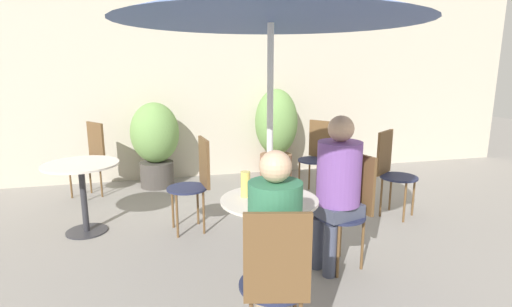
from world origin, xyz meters
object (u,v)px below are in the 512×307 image
(bistro_chair_5, at_px, (318,151))
(beer_glass_0, at_px, (245,184))
(seated_person_0, at_px, (275,235))
(beer_glass_1, at_px, (258,194))
(bistro_chair_3, at_px, (91,153))
(potted_plant_0, at_px, (155,140))
(cafe_table_far, at_px, (82,181))
(umbrella, at_px, (271,1))
(cafe_table_near, at_px, (269,223))
(bistro_chair_0, at_px, (276,276))
(seated_person_1, at_px, (337,181))
(potted_plant_1, at_px, (276,129))
(bistro_chair_2, at_px, (391,166))
(beer_glass_2, at_px, (289,192))
(beer_glass_3, at_px, (277,182))
(bistro_chair_4, at_px, (196,177))
(bistro_chair_1, at_px, (350,201))

(bistro_chair_5, xyz_separation_m, beer_glass_0, (-1.43, -2.06, 0.25))
(seated_person_0, xyz_separation_m, beer_glass_1, (0.03, 0.49, 0.08))
(bistro_chair_3, xyz_separation_m, potted_plant_0, (0.81, 0.23, 0.10))
(cafe_table_far, height_order, umbrella, umbrella)
(cafe_table_near, xyz_separation_m, potted_plant_0, (-0.80, 2.93, 0.12))
(bistro_chair_0, relative_size, umbrella, 0.43)
(seated_person_1, relative_size, potted_plant_1, 0.97)
(bistro_chair_5, xyz_separation_m, potted_plant_0, (-2.07, 0.78, 0.10))
(cafe_table_near, xyz_separation_m, seated_person_1, (0.62, 0.19, 0.22))
(bistro_chair_0, distance_m, bistro_chair_2, 2.76)
(beer_glass_0, bearing_deg, cafe_table_near, -30.22)
(bistro_chair_0, bearing_deg, potted_plant_0, -67.35)
(bistro_chair_2, bearing_deg, bistro_chair_0, -170.19)
(cafe_table_near, xyz_separation_m, umbrella, (0.00, 0.00, 1.53))
(cafe_table_near, relative_size, beer_glass_2, 4.03)
(seated_person_0, relative_size, potted_plant_1, 0.92)
(cafe_table_near, xyz_separation_m, beer_glass_3, (0.10, 0.15, 0.26))
(cafe_table_far, height_order, bistro_chair_4, bistro_chair_4)
(bistro_chair_5, bearing_deg, bistro_chair_0, -64.95)
(seated_person_1, relative_size, potted_plant_0, 1.09)
(bistro_chair_1, xyz_separation_m, bistro_chair_5, (0.51, 1.93, 0.00))
(bistro_chair_5, bearing_deg, potted_plant_0, -149.17)
(bistro_chair_4, xyz_separation_m, beer_glass_1, (0.28, -1.41, 0.25))
(bistro_chair_4, xyz_separation_m, seated_person_0, (0.25, -1.91, 0.17))
(beer_glass_2, bearing_deg, cafe_table_near, 122.66)
(bistro_chair_3, xyz_separation_m, umbrella, (1.60, -2.70, 1.51))
(beer_glass_3, bearing_deg, beer_glass_1, -127.65)
(seated_person_0, bearing_deg, cafe_table_near, -90.00)
(potted_plant_0, distance_m, potted_plant_1, 1.77)
(cafe_table_far, distance_m, bistro_chair_4, 1.13)
(bistro_chair_5, bearing_deg, beer_glass_1, -69.83)
(beer_glass_3, bearing_deg, seated_person_0, -107.73)
(cafe_table_near, distance_m, potted_plant_0, 3.04)
(potted_plant_1, bearing_deg, bistro_chair_4, -127.80)
(bistro_chair_1, height_order, bistro_chair_2, same)
(cafe_table_near, distance_m, seated_person_1, 0.68)
(potted_plant_0, bearing_deg, cafe_table_far, -116.16)
(beer_glass_2, distance_m, umbrella, 1.27)
(beer_glass_0, height_order, potted_plant_1, potted_plant_1)
(bistro_chair_0, xyz_separation_m, potted_plant_1, (1.15, 3.83, 0.16))
(umbrella, bearing_deg, bistro_chair_5, 59.44)
(bistro_chair_2, distance_m, beer_glass_1, 2.31)
(beer_glass_1, height_order, beer_glass_2, beer_glass_1)
(potted_plant_0, bearing_deg, umbrella, -74.80)
(cafe_table_far, bearing_deg, bistro_chair_5, 13.63)
(bistro_chair_0, distance_m, potted_plant_0, 3.76)
(beer_glass_1, bearing_deg, bistro_chair_2, 35.41)
(cafe_table_far, height_order, seated_person_1, seated_person_1)
(bistro_chair_5, bearing_deg, bistro_chair_1, -53.38)
(bistro_chair_0, height_order, seated_person_0, seated_person_0)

